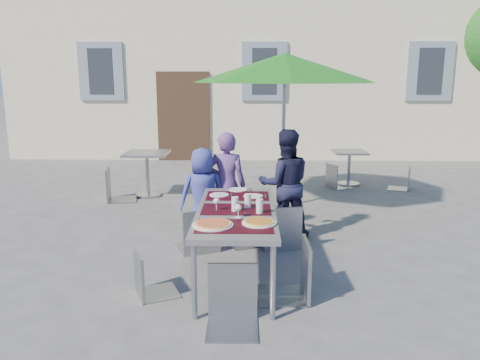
{
  "coord_description": "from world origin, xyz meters",
  "views": [
    {
      "loc": [
        -0.34,
        -4.2,
        2.08
      ],
      "look_at": [
        -0.46,
        1.3,
        0.86
      ],
      "focal_mm": 35.0,
      "sensor_mm": 36.0,
      "label": 1
    }
  ],
  "objects_px": {
    "chair_0": "(199,203)",
    "cafe_table_0": "(147,165)",
    "bg_chair_l_1": "(336,162)",
    "cafe_table_1": "(349,163)",
    "pizza_near_right": "(259,222)",
    "bg_chair_r_0": "(211,173)",
    "chair_4": "(295,235)",
    "bg_chair_r_1": "(405,164)",
    "chair_3": "(147,248)",
    "bg_chair_l_0": "(114,164)",
    "dining_table": "(236,215)",
    "chair_2": "(282,200)",
    "chair_5": "(232,261)",
    "child_2": "(285,184)",
    "patio_umbrella": "(285,69)",
    "child_1": "(227,185)",
    "pizza_near_left": "(213,224)",
    "child_0": "(203,194)",
    "chair_1": "(250,198)"
  },
  "relations": [
    {
      "from": "pizza_near_left",
      "to": "pizza_near_right",
      "type": "bearing_deg",
      "value": 9.78
    },
    {
      "from": "bg_chair_r_0",
      "to": "cafe_table_0",
      "type": "bearing_deg",
      "value": 164.49
    },
    {
      "from": "chair_2",
      "to": "child_0",
      "type": "bearing_deg",
      "value": 162.81
    },
    {
      "from": "patio_umbrella",
      "to": "cafe_table_0",
      "type": "bearing_deg",
      "value": 164.23
    },
    {
      "from": "child_2",
      "to": "cafe_table_1",
      "type": "height_order",
      "value": "child_2"
    },
    {
      "from": "bg_chair_l_0",
      "to": "bg_chair_l_1",
      "type": "distance_m",
      "value": 4.06
    },
    {
      "from": "dining_table",
      "to": "pizza_near_left",
      "type": "bearing_deg",
      "value": -109.87
    },
    {
      "from": "bg_chair_r_0",
      "to": "bg_chair_l_1",
      "type": "xyz_separation_m",
      "value": [
        2.28,
        1.02,
        0.02
      ]
    },
    {
      "from": "bg_chair_l_1",
      "to": "cafe_table_1",
      "type": "bearing_deg",
      "value": 43.59
    },
    {
      "from": "child_2",
      "to": "chair_4",
      "type": "bearing_deg",
      "value": 82.8
    },
    {
      "from": "dining_table",
      "to": "bg_chair_l_1",
      "type": "xyz_separation_m",
      "value": [
        1.78,
        4.11,
        -0.19
      ]
    },
    {
      "from": "pizza_near_right",
      "to": "cafe_table_1",
      "type": "height_order",
      "value": "pizza_near_right"
    },
    {
      "from": "bg_chair_l_0",
      "to": "cafe_table_1",
      "type": "relative_size",
      "value": 1.59
    },
    {
      "from": "patio_umbrella",
      "to": "bg_chair_l_0",
      "type": "distance_m",
      "value": 3.25
    },
    {
      "from": "bg_chair_l_1",
      "to": "child_1",
      "type": "bearing_deg",
      "value": -124.84
    },
    {
      "from": "chair_4",
      "to": "child_2",
      "type": "bearing_deg",
      "value": 89.16
    },
    {
      "from": "chair_0",
      "to": "cafe_table_0",
      "type": "bearing_deg",
      "value": 114.12
    },
    {
      "from": "child_1",
      "to": "cafe_table_0",
      "type": "xyz_separation_m",
      "value": [
        -1.5,
        2.09,
        -0.14
      ]
    },
    {
      "from": "child_2",
      "to": "cafe_table_0",
      "type": "distance_m",
      "value": 3.08
    },
    {
      "from": "dining_table",
      "to": "chair_2",
      "type": "height_order",
      "value": "chair_2"
    },
    {
      "from": "pizza_near_right",
      "to": "bg_chair_r_1",
      "type": "distance_m",
      "value": 5.3
    },
    {
      "from": "bg_chair_l_0",
      "to": "pizza_near_right",
      "type": "bearing_deg",
      "value": -56.34
    },
    {
      "from": "bg_chair_l_0",
      "to": "bg_chair_l_1",
      "type": "bearing_deg",
      "value": 14.32
    },
    {
      "from": "patio_umbrella",
      "to": "cafe_table_1",
      "type": "bearing_deg",
      "value": 49.35
    },
    {
      "from": "child_1",
      "to": "cafe_table_1",
      "type": "distance_m",
      "value": 3.81
    },
    {
      "from": "pizza_near_left",
      "to": "bg_chair_r_1",
      "type": "xyz_separation_m",
      "value": [
        3.23,
        4.56,
        -0.28
      ]
    },
    {
      "from": "chair_4",
      "to": "bg_chair_l_1",
      "type": "bearing_deg",
      "value": 75.11
    },
    {
      "from": "cafe_table_0",
      "to": "bg_chair_l_1",
      "type": "relative_size",
      "value": 0.9
    },
    {
      "from": "bg_chair_l_0",
      "to": "chair_3",
      "type": "bearing_deg",
      "value": -69.42
    },
    {
      "from": "bg_chair_r_1",
      "to": "chair_3",
      "type": "bearing_deg",
      "value": -131.05
    },
    {
      "from": "pizza_near_right",
      "to": "bg_chair_r_0",
      "type": "distance_m",
      "value": 3.66
    },
    {
      "from": "chair_4",
      "to": "bg_chair_r_1",
      "type": "xyz_separation_m",
      "value": [
        2.46,
        4.43,
        -0.14
      ]
    },
    {
      "from": "chair_1",
      "to": "patio_umbrella",
      "type": "distance_m",
      "value": 2.44
    },
    {
      "from": "child_1",
      "to": "pizza_near_right",
      "type": "bearing_deg",
      "value": 108.43
    },
    {
      "from": "child_0",
      "to": "chair_2",
      "type": "distance_m",
      "value": 1.04
    },
    {
      "from": "dining_table",
      "to": "child_2",
      "type": "relative_size",
      "value": 1.29
    },
    {
      "from": "child_1",
      "to": "cafe_table_1",
      "type": "relative_size",
      "value": 2.09
    },
    {
      "from": "chair_5",
      "to": "cafe_table_1",
      "type": "bearing_deg",
      "value": 68.7
    },
    {
      "from": "bg_chair_r_0",
      "to": "bg_chair_r_1",
      "type": "xyz_separation_m",
      "value": [
        3.54,
        0.92,
        0.01
      ]
    },
    {
      "from": "child_0",
      "to": "patio_umbrella",
      "type": "xyz_separation_m",
      "value": [
        1.13,
        1.56,
        1.59
      ]
    },
    {
      "from": "bg_chair_r_0",
      "to": "patio_umbrella",
      "type": "bearing_deg",
      "value": -16.02
    },
    {
      "from": "child_2",
      "to": "chair_2",
      "type": "distance_m",
      "value": 0.45
    },
    {
      "from": "child_2",
      "to": "chair_3",
      "type": "distance_m",
      "value": 2.27
    },
    {
      "from": "pizza_near_right",
      "to": "chair_4",
      "type": "height_order",
      "value": "chair_4"
    },
    {
      "from": "pizza_near_right",
      "to": "bg_chair_r_0",
      "type": "relative_size",
      "value": 0.38
    },
    {
      "from": "chair_1",
      "to": "chair_3",
      "type": "bearing_deg",
      "value": -125.29
    },
    {
      "from": "chair_1",
      "to": "dining_table",
      "type": "bearing_deg",
      "value": -98.55
    },
    {
      "from": "chair_2",
      "to": "chair_5",
      "type": "height_order",
      "value": "chair_2"
    },
    {
      "from": "chair_3",
      "to": "bg_chair_l_1",
      "type": "distance_m",
      "value": 5.23
    },
    {
      "from": "dining_table",
      "to": "pizza_near_right",
      "type": "bearing_deg",
      "value": -64.65
    }
  ]
}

